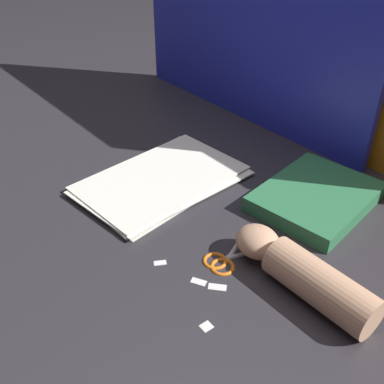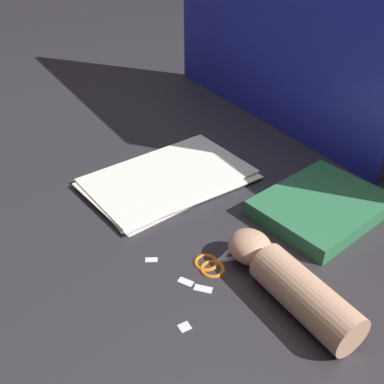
{
  "view_description": "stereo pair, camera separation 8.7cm",
  "coord_description": "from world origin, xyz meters",
  "px_view_note": "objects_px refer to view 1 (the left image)",
  "views": [
    {
      "loc": [
        0.54,
        -0.56,
        0.56
      ],
      "look_at": [
        0.04,
        -0.05,
        0.06
      ],
      "focal_mm": 42.0,
      "sensor_mm": 36.0,
      "label": 1
    },
    {
      "loc": [
        0.6,
        -0.5,
        0.56
      ],
      "look_at": [
        0.04,
        -0.05,
        0.06
      ],
      "focal_mm": 42.0,
      "sensor_mm": 36.0,
      "label": 2
    }
  ],
  "objects_px": {
    "book_closed": "(316,197)",
    "scissors": "(228,257)",
    "paper_stack": "(162,180)",
    "hand_forearm": "(303,273)"
  },
  "relations": [
    {
      "from": "paper_stack",
      "to": "book_closed",
      "type": "distance_m",
      "value": 0.34
    },
    {
      "from": "paper_stack",
      "to": "book_closed",
      "type": "bearing_deg",
      "value": 30.93
    },
    {
      "from": "paper_stack",
      "to": "book_closed",
      "type": "xyz_separation_m",
      "value": [
        0.29,
        0.17,
        0.01
      ]
    },
    {
      "from": "paper_stack",
      "to": "scissors",
      "type": "xyz_separation_m",
      "value": [
        0.27,
        -0.08,
        -0.0
      ]
    },
    {
      "from": "hand_forearm",
      "to": "paper_stack",
      "type": "bearing_deg",
      "value": 172.52
    },
    {
      "from": "paper_stack",
      "to": "scissors",
      "type": "bearing_deg",
      "value": -17.28
    },
    {
      "from": "paper_stack",
      "to": "book_closed",
      "type": "relative_size",
      "value": 1.45
    },
    {
      "from": "scissors",
      "to": "hand_forearm",
      "type": "xyz_separation_m",
      "value": [
        0.13,
        0.03,
        0.03
      ]
    },
    {
      "from": "book_closed",
      "to": "hand_forearm",
      "type": "xyz_separation_m",
      "value": [
        0.11,
        -0.23,
        0.02
      ]
    },
    {
      "from": "book_closed",
      "to": "scissors",
      "type": "relative_size",
      "value": 1.84
    }
  ]
}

